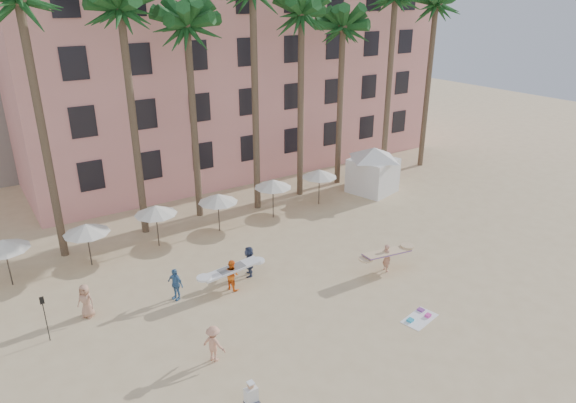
{
  "coord_description": "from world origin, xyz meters",
  "views": [
    {
      "loc": [
        -13.77,
        -14.81,
        14.11
      ],
      "look_at": [
        -0.03,
        6.0,
        4.0
      ],
      "focal_mm": 32.0,
      "sensor_mm": 36.0,
      "label": 1
    }
  ],
  "objects_px": {
    "pink_hotel": "(229,70)",
    "cabana": "(373,166)",
    "carrier_yellow": "(387,256)",
    "carrier_white": "(232,273)"
  },
  "relations": [
    {
      "from": "cabana",
      "to": "carrier_white",
      "type": "bearing_deg",
      "value": -156.97
    },
    {
      "from": "carrier_yellow",
      "to": "pink_hotel",
      "type": "bearing_deg",
      "value": 83.43
    },
    {
      "from": "pink_hotel",
      "to": "cabana",
      "type": "distance_m",
      "value": 15.63
    },
    {
      "from": "cabana",
      "to": "carrier_yellow",
      "type": "distance_m",
      "value": 12.28
    },
    {
      "from": "carrier_yellow",
      "to": "carrier_white",
      "type": "xyz_separation_m",
      "value": [
        -7.91,
        2.98,
        -0.03
      ]
    },
    {
      "from": "carrier_yellow",
      "to": "carrier_white",
      "type": "relative_size",
      "value": 0.96
    },
    {
      "from": "carrier_yellow",
      "to": "carrier_white",
      "type": "distance_m",
      "value": 8.46
    },
    {
      "from": "cabana",
      "to": "carrier_white",
      "type": "distance_m",
      "value": 16.9
    },
    {
      "from": "pink_hotel",
      "to": "cabana",
      "type": "height_order",
      "value": "pink_hotel"
    },
    {
      "from": "cabana",
      "to": "carrier_white",
      "type": "xyz_separation_m",
      "value": [
        -15.51,
        -6.59,
        -1.17
      ]
    }
  ]
}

